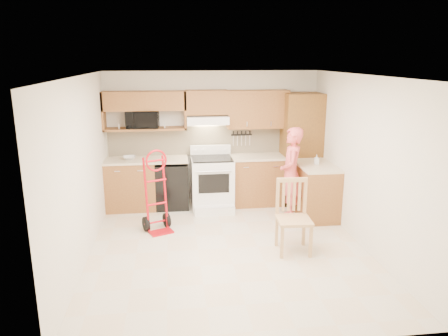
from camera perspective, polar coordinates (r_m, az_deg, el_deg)
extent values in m
cube|color=beige|center=(6.45, 0.55, -10.72)|extent=(4.00, 4.50, 0.02)
cube|color=white|center=(5.84, 0.62, 12.27)|extent=(4.00, 4.50, 0.02)
cube|color=beige|center=(8.21, -1.51, 4.08)|extent=(4.00, 0.02, 2.50)
cube|color=beige|center=(3.90, 5.03, -8.01)|extent=(4.00, 0.02, 2.50)
cube|color=beige|center=(6.09, -18.50, -0.39)|extent=(0.02, 4.50, 2.50)
cube|color=beige|center=(6.59, 18.19, 0.72)|extent=(0.02, 4.50, 2.50)
cube|color=beige|center=(8.20, -1.49, 3.70)|extent=(3.92, 0.03, 0.55)
cube|color=olive|center=(8.10, -12.24, -2.23)|extent=(0.90, 0.60, 0.90)
cube|color=black|center=(8.07, -6.92, -2.25)|extent=(0.60, 0.60, 0.85)
cube|color=olive|center=(8.22, 4.51, -1.69)|extent=(1.14, 0.60, 0.90)
cube|color=beige|center=(7.96, -10.27, 1.07)|extent=(1.50, 0.63, 0.04)
cube|color=beige|center=(8.10, 4.58, 1.51)|extent=(1.14, 0.63, 0.04)
cube|color=olive|center=(7.71, 12.06, -3.08)|extent=(0.60, 1.00, 0.90)
cube|color=beige|center=(7.58, 12.24, 0.30)|extent=(0.63, 1.00, 0.04)
cube|color=brown|center=(8.28, 10.17, 2.52)|extent=(0.70, 0.60, 2.10)
cube|color=olive|center=(7.92, -10.57, 8.78)|extent=(1.50, 0.33, 0.34)
cube|color=olive|center=(7.98, -10.40, 5.14)|extent=(1.50, 0.33, 0.04)
cube|color=olive|center=(7.93, -2.29, 8.74)|extent=(0.76, 0.33, 0.44)
cube|color=olive|center=(8.08, 4.51, 7.81)|extent=(1.14, 0.33, 0.70)
cube|color=white|center=(7.91, -2.23, 6.45)|extent=(0.76, 0.46, 0.14)
imported|color=black|center=(7.96, -10.77, 6.41)|extent=(0.60, 0.43, 0.32)
imported|color=#E35657|center=(7.43, 8.91, -0.77)|extent=(0.51, 0.66, 1.61)
imported|color=white|center=(7.58, 12.21, 1.12)|extent=(0.09, 0.09, 0.17)
imported|color=white|center=(7.97, -12.48, 1.34)|extent=(0.26, 0.26, 0.06)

